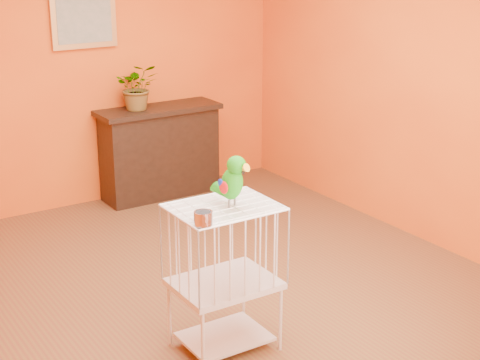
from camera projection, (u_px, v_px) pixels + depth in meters
ground at (211, 287)px, 5.46m from camera, size 4.50×4.50×0.00m
room_shell at (208, 76)px, 4.96m from camera, size 4.50×4.50×4.50m
console_cabinet at (160, 152)px, 7.26m from camera, size 1.22×0.44×0.90m
potted_plant at (140, 93)px, 6.92m from camera, size 0.53×0.56×0.35m
framed_picture at (84, 21)px, 6.67m from camera, size 0.62×0.04×0.50m
birdcage at (224, 276)px, 4.51m from camera, size 0.62×0.48×0.95m
feed_cup at (203, 218)px, 4.06m from camera, size 0.11×0.11×0.07m
parrot at (232, 180)px, 4.32m from camera, size 0.17×0.29×0.32m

